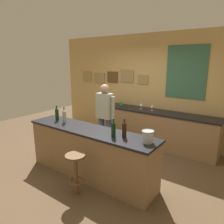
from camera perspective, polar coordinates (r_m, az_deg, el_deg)
name	(u,v)px	position (r m, az deg, el deg)	size (l,w,h in m)	color
ground_plane	(103,167)	(4.46, -2.37, -14.57)	(10.00, 10.00, 0.00)	brown
back_wall	(150,88)	(5.69, 10.35, 6.49)	(6.00, 0.09, 2.80)	tan
bar_counter	(90,153)	(3.98, -6.07, -10.88)	(2.64, 0.60, 0.92)	olive
side_counter	(156,129)	(5.40, 11.94, -4.45)	(2.98, 0.56, 0.90)	olive
bartender	(105,115)	(4.70, -1.92, -0.74)	(0.52, 0.21, 1.62)	#384766
bar_stool	(76,168)	(3.51, -9.84, -14.64)	(0.32, 0.32, 0.68)	brown
wine_bottle_a	(57,114)	(4.44, -14.71, -0.49)	(0.07, 0.07, 0.31)	black
wine_bottle_b	(64,116)	(4.24, -12.82, -1.05)	(0.07, 0.07, 0.31)	#999E99
wine_bottle_c	(113,129)	(3.37, 0.39, -4.59)	(0.07, 0.07, 0.31)	black
wine_bottle_d	(124,129)	(3.36, 3.36, -4.64)	(0.07, 0.07, 0.31)	black
ice_bucket	(148,136)	(3.20, 9.70, -6.50)	(0.19, 0.19, 0.19)	#B7BABF
wine_glass_a	(141,105)	(5.47, 7.91, 2.00)	(0.07, 0.07, 0.16)	silver
wine_glass_b	(152,106)	(5.32, 10.82, 1.56)	(0.07, 0.07, 0.16)	silver
coffee_mug	(121,104)	(5.84, 2.44, 2.26)	(0.13, 0.08, 0.09)	#338C4C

